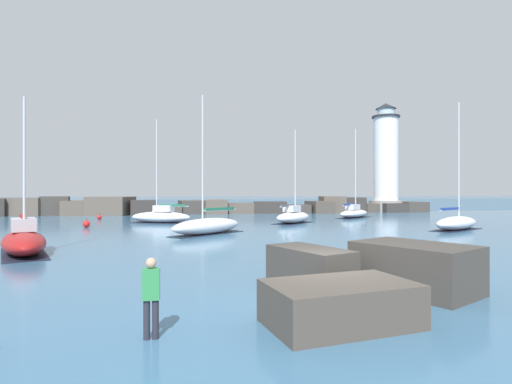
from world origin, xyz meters
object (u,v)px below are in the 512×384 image
Objects in this scene: person_on_rocks at (151,293)px; sailboat_moored_0 at (354,213)px; sailboat_moored_4 at (208,225)px; sailboat_moored_3 at (161,216)px; lighthouse at (386,163)px; mooring_buoy_far_side at (86,224)px; mooring_buoy_orange_near at (99,217)px; sailboat_moored_5 at (293,216)px; sailboat_moored_1 at (456,222)px; sailboat_moored_2 at (24,241)px.

sailboat_moored_0 is at bearing 60.21° from person_on_rocks.
sailboat_moored_3 is at bearing 108.53° from sailboat_moored_4.
lighthouse is at bearing 44.00° from sailboat_moored_4.
mooring_buoy_far_side is 29.55m from person_on_rocks.
lighthouse is 42.30m from sailboat_moored_4.
sailboat_moored_0 reaches higher than mooring_buoy_orange_near.
sailboat_moored_4 is at bearing -58.38° from mooring_buoy_orange_near.
mooring_buoy_far_side is (-19.22, -1.41, -0.37)m from sailboat_moored_5.
sailboat_moored_1 is at bearing -30.45° from mooring_buoy_orange_near.
sailboat_moored_1 is at bearing -14.56° from mooring_buoy_far_side.
mooring_buoy_orange_near is at bearing 102.51° from person_on_rocks.
sailboat_moored_1 is 36.52m from mooring_buoy_orange_near.
sailboat_moored_0 is 16.47m from sailboat_moored_1.
sailboat_moored_1 is 1.03× the size of sailboat_moored_4.
sailboat_moored_2 is 10.97× the size of mooring_buoy_orange_near.
person_on_rocks is (-21.17, -36.98, 0.34)m from sailboat_moored_0.
sailboat_moored_5 is 11.43× the size of mooring_buoy_far_side.
sailboat_moored_5 is (-20.93, -20.05, -7.00)m from lighthouse.
sailboat_moored_5 is at bearing 41.89° from sailboat_moored_2.
lighthouse is at bearing 14.82° from mooring_buoy_orange_near.
sailboat_moored_2 is at bearing -139.95° from sailboat_moored_0.
sailboat_moored_2 reaches higher than person_on_rocks.
sailboat_moored_4 is 1.08× the size of sailboat_moored_5.
mooring_buoy_far_side is at bearing -84.70° from mooring_buoy_orange_near.
sailboat_moored_5 is (-9.64, -7.05, 0.06)m from sailboat_moored_0.
sailboat_moored_5 is at bearing -24.41° from mooring_buoy_orange_near.
sailboat_moored_0 is 30.08m from mooring_buoy_far_side.
sailboat_moored_4 is at bearing 83.32° from person_on_rocks.
sailboat_moored_3 is at bearing 92.63° from person_on_rocks.
sailboat_moored_3 is 12.48m from sailboat_moored_4.
mooring_buoy_far_side is (-6.19, -4.33, -0.37)m from sailboat_moored_3.
sailboat_moored_1 is 12.81× the size of mooring_buoy_far_side.
sailboat_moored_5 is at bearing 44.53° from sailboat_moored_4.
sailboat_moored_4 is (-18.71, -15.97, 0.01)m from sailboat_moored_0.
person_on_rocks is (-11.53, -29.93, 0.28)m from sailboat_moored_5.
sailboat_moored_2 is at bearing -166.03° from sailboat_moored_1.
sailboat_moored_2 is at bearing -86.77° from mooring_buoy_orange_near.
sailboat_moored_3 is 14.77× the size of mooring_buoy_orange_near.
sailboat_moored_3 is (-33.97, -17.14, -7.01)m from lighthouse.
sailboat_moored_4 is (3.97, -11.84, -0.04)m from sailboat_moored_3.
sailboat_moored_2 is 0.83× the size of sailboat_moored_5.
sailboat_moored_0 reaches higher than person_on_rocks.
mooring_buoy_far_side is (-40.15, -21.47, -7.37)m from lighthouse.
sailboat_moored_0 is 6.35× the size of person_on_rocks.
sailboat_moored_2 is 25.17m from sailboat_moored_5.
sailboat_moored_3 is at bearing -41.09° from mooring_buoy_orange_near.
lighthouse is 1.83× the size of sailboat_moored_5.
sailboat_moored_0 is 1.40× the size of sailboat_moored_2.
sailboat_moored_3 is at bearing 73.87° from sailboat_moored_2.
sailboat_moored_2 is 26.02m from mooring_buoy_orange_near.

